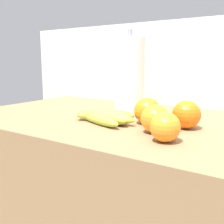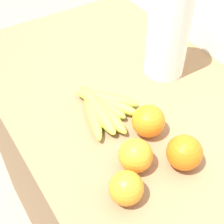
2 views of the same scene
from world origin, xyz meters
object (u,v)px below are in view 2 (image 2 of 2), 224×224
object	(u,v)px
orange_back_left	(136,156)
orange_back_right	(184,153)
paper_towel_roll	(168,30)
orange_center	(148,121)
orange_right	(126,188)
banana_bunch	(101,106)

from	to	relation	value
orange_back_left	orange_back_right	world-z (taller)	orange_back_right
orange_back_left	paper_towel_roll	bearing A→B (deg)	131.06
orange_center	orange_back_right	size ratio (longest dim) A/B	1.00
orange_center	orange_back_right	bearing A→B (deg)	3.97
orange_center	orange_right	bearing A→B (deg)	-50.59
orange_back_left	orange_right	size ratio (longest dim) A/B	1.06
banana_bunch	orange_right	bearing A→B (deg)	-20.19
orange_back_left	orange_right	world-z (taller)	orange_back_left
orange_center	orange_back_right	xyz separation A→B (m)	(0.12, 0.01, -0.00)
banana_bunch	orange_center	size ratio (longest dim) A/B	2.63
orange_right	paper_towel_roll	xyz separation A→B (m)	(-0.31, 0.35, 0.11)
orange_right	orange_center	bearing A→B (deg)	129.41
banana_bunch	paper_towel_roll	bearing A→B (deg)	101.20
orange_center	orange_back_left	xyz separation A→B (m)	(0.07, -0.09, -0.00)
banana_bunch	orange_back_right	distance (m)	0.26
orange_back_right	banana_bunch	bearing A→B (deg)	-165.04
banana_bunch	orange_back_left	size ratio (longest dim) A/B	2.76
orange_center	orange_back_left	size ratio (longest dim) A/B	1.05
banana_bunch	orange_right	xyz separation A→B (m)	(0.26, -0.09, 0.02)
orange_right	paper_towel_roll	bearing A→B (deg)	131.13
banana_bunch	paper_towel_roll	size ratio (longest dim) A/B	0.69
orange_back_right	paper_towel_roll	size ratio (longest dim) A/B	0.26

